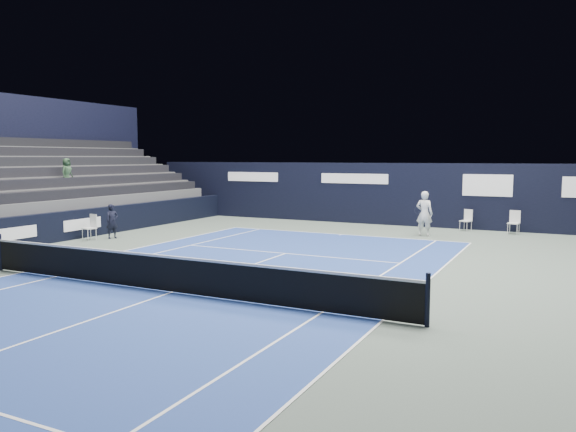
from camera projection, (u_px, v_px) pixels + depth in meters
The scene contains 12 objects.
ground at pixel (216, 277), 15.88m from camera, with size 48.00×48.00×0.00m, color #4D5B53.
court_surface at pixel (171, 293), 14.10m from camera, with size 10.97×23.77×0.01m, color navy.
folding_chair_back_a at pixel (467, 219), 25.88m from camera, with size 0.57×0.57×0.99m.
folding_chair_back_b at pixel (514, 221), 24.80m from camera, with size 0.52×0.51×1.05m.
line_judge_chair at pixel (91, 225), 23.06m from camera, with size 0.55×0.54×1.05m.
line_judge at pixel (112, 221), 23.43m from camera, with size 0.53×0.34×1.44m, color black.
court_markings at pixel (171, 292), 14.09m from camera, with size 11.03×23.83×0.00m.
tennis_net at pixel (171, 273), 14.04m from camera, with size 12.90×0.10×1.10m.
back_sponsor_wall at pixel (375, 193), 28.62m from camera, with size 26.00×0.63×3.10m.
side_barrier_left at pixel (79, 224), 23.56m from camera, with size 0.33×22.00×1.20m.
spectator_stand at pixel (36, 188), 26.00m from camera, with size 6.00×18.00×6.40m.
tennis_player at pixel (424, 214), 24.17m from camera, with size 0.73×0.86×1.95m.
Camera 1 is at (8.79, -11.06, 3.39)m, focal length 35.00 mm.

